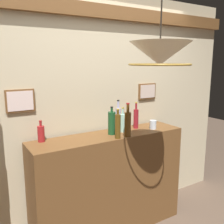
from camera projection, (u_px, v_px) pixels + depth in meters
name	position (u px, v px, depth m)	size (l,w,h in m)	color
panelled_rear_partition	(97.00, 106.00, 2.88)	(3.79, 0.15, 2.60)	beige
bar_shelf_unit	(110.00, 183.00, 2.80)	(1.70, 0.41, 1.11)	brown
liquor_bottle_port	(128.00, 123.00, 2.60)	(0.07, 0.07, 0.35)	#5A3813
liquor_bottle_tequila	(41.00, 133.00, 2.44)	(0.07, 0.07, 0.21)	maroon
liquor_bottle_mezcal	(136.00, 118.00, 2.93)	(0.06, 0.06, 0.30)	maroon
liquor_bottle_vodka	(112.00, 123.00, 2.68)	(0.08, 0.08, 0.30)	#194924
liquor_bottle_amaro	(118.00, 126.00, 2.54)	(0.06, 0.06, 0.30)	#593D13
liquor_bottle_sherry	(118.00, 118.00, 2.86)	(0.06, 0.06, 0.34)	#B9B7E1
liquor_bottle_bourbon	(123.00, 123.00, 2.78)	(0.06, 0.06, 0.27)	#A3D5C0
glass_tumbler_rocks	(153.00, 125.00, 2.92)	(0.08, 0.08, 0.10)	silver
pendant_lamp	(160.00, 54.00, 1.96)	(0.48, 0.48, 0.60)	#EFE5C6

